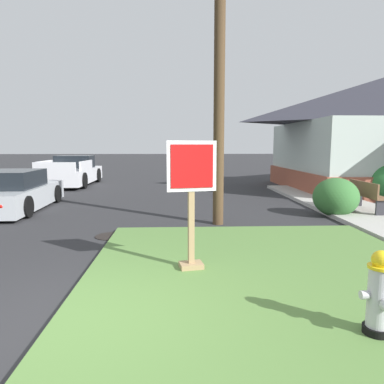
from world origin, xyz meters
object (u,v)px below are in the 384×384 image
object	(u,v)px
stop_sign	(191,207)
pickup_truck_white	(72,173)
manhole_cover	(111,236)
fire_hydrant	(379,295)
utility_pole	(220,14)
parked_sedan_silver	(14,193)
street_bench	(367,194)

from	to	relation	value
stop_sign	pickup_truck_white	distance (m)	13.88
stop_sign	manhole_cover	distance (m)	3.06
fire_hydrant	pickup_truck_white	size ratio (longest dim) A/B	0.18
pickup_truck_white	utility_pole	distance (m)	12.10
fire_hydrant	manhole_cover	world-z (taller)	fire_hydrant
fire_hydrant	utility_pole	size ratio (longest dim) A/B	0.09
parked_sedan_silver	street_bench	bearing A→B (deg)	-6.11
stop_sign	utility_pole	size ratio (longest dim) A/B	0.20
street_bench	utility_pole	bearing A→B (deg)	-166.15
parked_sedan_silver	utility_pole	bearing A→B (deg)	-20.12
fire_hydrant	stop_sign	size ratio (longest dim) A/B	0.44
manhole_cover	utility_pole	size ratio (longest dim) A/B	0.07
pickup_truck_white	parked_sedan_silver	bearing A→B (deg)	-87.65
manhole_cover	street_bench	distance (m)	7.37
fire_hydrant	pickup_truck_white	distance (m)	16.50
utility_pole	street_bench	bearing A→B (deg)	13.85
stop_sign	manhole_cover	size ratio (longest dim) A/B	2.86
fire_hydrant	street_bench	xyz separation A→B (m)	(3.47, 6.61, 0.09)
fire_hydrant	stop_sign	distance (m)	2.80
stop_sign	manhole_cover	bearing A→B (deg)	126.08
parked_sedan_silver	pickup_truck_white	size ratio (longest dim) A/B	0.87
pickup_truck_white	utility_pole	size ratio (longest dim) A/B	0.52
pickup_truck_white	street_bench	distance (m)	13.58
street_bench	utility_pole	world-z (taller)	utility_pole
stop_sign	parked_sedan_silver	world-z (taller)	stop_sign
parked_sedan_silver	utility_pole	distance (m)	7.95
stop_sign	street_bench	size ratio (longest dim) A/B	1.20
fire_hydrant	parked_sedan_silver	bearing A→B (deg)	132.61
manhole_cover	fire_hydrant	bearing A→B (deg)	-51.04
stop_sign	parked_sedan_silver	distance (m)	7.81
pickup_truck_white	fire_hydrant	bearing A→B (deg)	-63.30
pickup_truck_white	street_bench	world-z (taller)	pickup_truck_white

